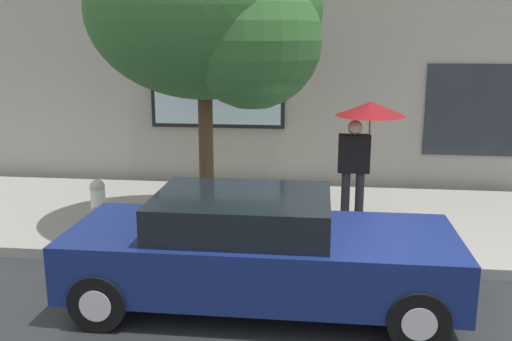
{
  "coord_description": "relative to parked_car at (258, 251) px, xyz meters",
  "views": [
    {
      "loc": [
        -0.61,
        -6.17,
        3.1
      ],
      "look_at": [
        -1.54,
        1.8,
        1.2
      ],
      "focal_mm": 39.68,
      "sensor_mm": 36.0,
      "label": 1
    }
  ],
  "objects": [
    {
      "name": "ground_plane",
      "position": [
        1.31,
        0.02,
        -0.67
      ],
      "size": [
        60.0,
        60.0,
        0.0
      ],
      "primitive_type": "plane",
      "color": "#282B2D"
    },
    {
      "name": "parked_car",
      "position": [
        0.0,
        0.0,
        0.0
      ],
      "size": [
        4.45,
        1.8,
        1.34
      ],
      "color": "navy",
      "rests_on": "ground"
    },
    {
      "name": "pedestrian_with_umbrella",
      "position": [
        1.38,
        2.72,
        1.08
      ],
      "size": [
        1.09,
        1.09,
        1.98
      ],
      "color": "black",
      "rests_on": "sidewalk"
    },
    {
      "name": "fire_hydrant",
      "position": [
        -2.69,
        1.87,
        -0.12
      ],
      "size": [
        0.3,
        0.44,
        0.83
      ],
      "color": "white",
      "rests_on": "sidewalk"
    },
    {
      "name": "sidewalk",
      "position": [
        1.31,
        3.02,
        -0.6
      ],
      "size": [
        20.0,
        4.0,
        0.15
      ],
      "primitive_type": "cube",
      "color": "gray",
      "rests_on": "ground"
    },
    {
      "name": "building_facade",
      "position": [
        1.29,
        5.52,
        2.81
      ],
      "size": [
        20.0,
        0.67,
        7.0
      ],
      "color": "#9E998E",
      "rests_on": "ground"
    },
    {
      "name": "street_tree",
      "position": [
        -0.92,
        2.3,
        2.72
      ],
      "size": [
        3.54,
        3.01,
        4.67
      ],
      "color": "#4C3823",
      "rests_on": "sidewalk"
    }
  ]
}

